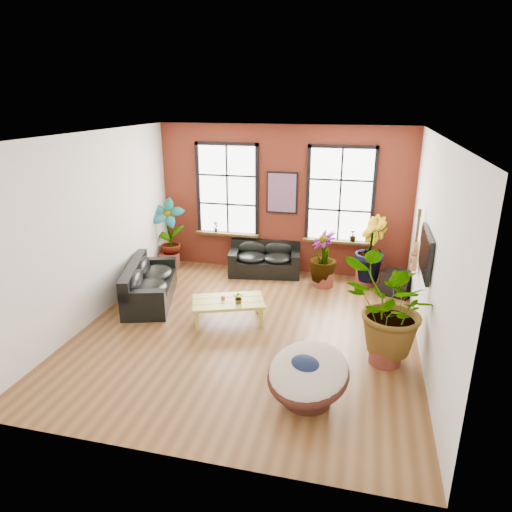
{
  "coord_description": "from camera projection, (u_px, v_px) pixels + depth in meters",
  "views": [
    {
      "loc": [
        1.91,
        -7.25,
        4.07
      ],
      "look_at": [
        0.0,
        0.6,
        1.25
      ],
      "focal_mm": 32.0,
      "sensor_mm": 36.0,
      "label": 1
    }
  ],
  "objects": [
    {
      "name": "pot_mid",
      "position": [
        323.0,
        279.0,
        10.36
      ],
      "size": [
        0.6,
        0.6,
        0.34
      ],
      "rotation": [
        0.0,
        0.0,
        0.36
      ],
      "color": "brown",
      "rests_on": "ground"
    },
    {
      "name": "poster",
      "position": [
        282.0,
        193.0,
        10.7
      ],
      "size": [
        0.74,
        0.06,
        0.98
      ],
      "color": "black",
      "rests_on": "room"
    },
    {
      "name": "room",
      "position": [
        250.0,
        238.0,
        7.98
      ],
      "size": [
        6.04,
        6.54,
        3.54
      ],
      "color": "brown",
      "rests_on": "ground"
    },
    {
      "name": "floor_plant_back_left",
      "position": [
        168.0,
        232.0,
        11.2
      ],
      "size": [
        0.95,
        0.74,
        1.6
      ],
      "primitive_type": "imported",
      "rotation": [
        0.0,
        0.0,
        0.22
      ],
      "color": "#1D4C14",
      "rests_on": "ground"
    },
    {
      "name": "sill_plant_right",
      "position": [
        353.0,
        236.0,
        10.57
      ],
      "size": [
        0.19,
        0.19,
        0.27
      ],
      "primitive_type": "imported",
      "rotation": [
        0.0,
        0.0,
        3.49
      ],
      "color": "#1D4C14",
      "rests_on": "room"
    },
    {
      "name": "tv_wall_unit",
      "position": [
        422.0,
        253.0,
        7.81
      ],
      "size": [
        0.13,
        1.86,
        1.2
      ],
      "color": "black",
      "rests_on": "room"
    },
    {
      "name": "sill_plant_left",
      "position": [
        216.0,
        226.0,
        11.32
      ],
      "size": [
        0.17,
        0.17,
        0.27
      ],
      "primitive_type": "imported",
      "rotation": [
        0.0,
        0.0,
        0.79
      ],
      "color": "#1D4C14",
      "rests_on": "room"
    },
    {
      "name": "floor_plant_right_wall",
      "position": [
        390.0,
        309.0,
        7.1
      ],
      "size": [
        1.88,
        1.84,
        1.58
      ],
      "primitive_type": "imported",
      "rotation": [
        0.0,
        0.0,
        3.81
      ],
      "color": "#1D4C14",
      "rests_on": "ground"
    },
    {
      "name": "floor_plant_mid",
      "position": [
        323.0,
        256.0,
        10.19
      ],
      "size": [
        0.89,
        0.89,
        1.14
      ],
      "primitive_type": "imported",
      "rotation": [
        0.0,
        0.0,
        5.32
      ],
      "color": "#1D4C14",
      "rests_on": "ground"
    },
    {
      "name": "table_plant",
      "position": [
        239.0,
        298.0,
        8.47
      ],
      "size": [
        0.24,
        0.22,
        0.24
      ],
      "primitive_type": "imported",
      "rotation": [
        0.0,
        0.0,
        0.19
      ],
      "color": "#1D4C14",
      "rests_on": "coffee_table"
    },
    {
      "name": "sofa_back",
      "position": [
        265.0,
        260.0,
        11.04
      ],
      "size": [
        1.79,
        1.07,
        0.77
      ],
      "rotation": [
        0.0,
        0.0,
        0.15
      ],
      "color": "black",
      "rests_on": "ground"
    },
    {
      "name": "pot_right_wall",
      "position": [
        385.0,
        352.0,
        7.34
      ],
      "size": [
        0.58,
        0.58,
        0.37
      ],
      "rotation": [
        0.0,
        0.0,
        0.14
      ],
      "color": "brown",
      "rests_on": "ground"
    },
    {
      "name": "pot_back_right",
      "position": [
        366.0,
        278.0,
        10.41
      ],
      "size": [
        0.6,
        0.6,
        0.34
      ],
      "rotation": [
        0.0,
        0.0,
        -0.35
      ],
      "color": "brown",
      "rests_on": "ground"
    },
    {
      "name": "coffee_table",
      "position": [
        228.0,
        303.0,
        8.66
      ],
      "size": [
        1.52,
        1.19,
        0.52
      ],
      "rotation": [
        0.0,
        0.0,
        0.37
      ],
      "color": "#B1B441",
      "rests_on": "ground"
    },
    {
      "name": "sofa_left",
      "position": [
        148.0,
        284.0,
        9.55
      ],
      "size": [
        1.42,
        2.22,
        0.81
      ],
      "rotation": [
        0.0,
        0.0,
        1.86
      ],
      "color": "black",
      "rests_on": "ground"
    },
    {
      "name": "floor_plant_back_right",
      "position": [
        370.0,
        248.0,
        10.18
      ],
      "size": [
        0.72,
        0.86,
        1.46
      ],
      "primitive_type": "imported",
      "rotation": [
        0.0,
        0.0,
        1.67
      ],
      "color": "#1D4C14",
      "rests_on": "ground"
    },
    {
      "name": "pot_back_left",
      "position": [
        169.0,
        260.0,
        11.45
      ],
      "size": [
        0.6,
        0.6,
        0.4
      ],
      "rotation": [
        0.0,
        0.0,
        0.11
      ],
      "color": "brown",
      "rests_on": "ground"
    },
    {
      "name": "media_box",
      "position": [
        397.0,
        283.0,
        9.9
      ],
      "size": [
        0.77,
        0.72,
        0.52
      ],
      "rotation": [
        0.0,
        0.0,
        -0.4
      ],
      "color": "black",
      "rests_on": "ground"
    },
    {
      "name": "papasan_chair",
      "position": [
        308.0,
        375.0,
        6.3
      ],
      "size": [
        1.51,
        1.52,
        0.86
      ],
      "rotation": [
        0.0,
        0.0,
        -0.42
      ],
      "color": "#422017",
      "rests_on": "ground"
    }
  ]
}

